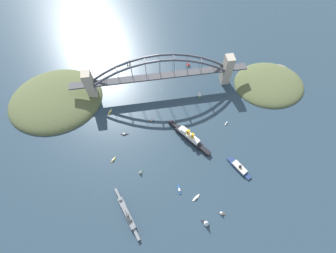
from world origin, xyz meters
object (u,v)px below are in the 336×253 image
at_px(naval_cruiser, 127,214).
at_px(small_boat_4, 179,189).
at_px(harbor_ferry_steamer, 239,168).
at_px(small_boat_1, 140,172).
at_px(small_boat_6, 110,112).
at_px(small_boat_10, 207,223).
at_px(small_boat_9, 113,160).
at_px(harbor_arch_bridge, 160,76).
at_px(ocean_liner, 189,137).
at_px(small_boat_5, 226,123).
at_px(small_boat_0, 196,198).
at_px(small_boat_2, 200,94).
at_px(small_boat_7, 124,134).
at_px(small_boat_3, 152,119).
at_px(seaplane_second_in_formation, 188,65).
at_px(seaplane_taxiing_near_bridge, 128,63).
at_px(small_boat_8, 222,213).

xyz_separation_m(naval_cruiser, small_boat_4, (-67.67, -19.57, -2.21)).
xyz_separation_m(harbor_ferry_steamer, small_boat_1, (131.69, -14.10, 1.35)).
bearing_deg(naval_cruiser, small_boat_1, -112.55).
xyz_separation_m(small_boat_6, small_boat_10, (-108.59, 180.77, 5.05)).
xyz_separation_m(naval_cruiser, small_boat_9, (14.26, -73.97, -2.30)).
relative_size(harbor_arch_bridge, ocean_liner, 4.22).
distance_m(small_boat_4, small_boat_5, 123.66).
distance_m(naval_cruiser, small_boat_10, 95.61).
bearing_deg(harbor_ferry_steamer, harbor_arch_bridge, -61.13).
xyz_separation_m(small_boat_0, small_boat_1, (65.79, -43.93, 2.71)).
xyz_separation_m(naval_cruiser, small_boat_5, (-155.32, -106.80, -2.28)).
distance_m(small_boat_2, small_boat_7, 135.40).
bearing_deg(small_boat_6, small_boat_5, 164.27).
bearing_deg(small_boat_0, small_boat_5, -124.31).
xyz_separation_m(small_boat_0, small_boat_10, (-5.57, 31.52, 5.02)).
relative_size(harbor_arch_bridge, small_boat_2, 23.15).
xyz_separation_m(naval_cruiser, small_boat_6, (16.50, -155.21, -2.33)).
relative_size(small_boat_1, small_boat_3, 0.92).
relative_size(small_boat_0, small_boat_4, 0.88).
height_order(small_boat_0, small_boat_6, small_boat_0).
relative_size(seaplane_second_in_formation, small_boat_3, 1.09).
height_order(harbor_arch_bridge, small_boat_3, harbor_arch_bridge).
bearing_deg(small_boat_5, seaplane_second_in_formation, -75.73).
bearing_deg(small_boat_2, small_boat_6, 3.82).
distance_m(seaplane_taxiing_near_bridge, small_boat_1, 204.32).
height_order(small_boat_0, small_boat_8, small_boat_8).
bearing_deg(seaplane_taxiing_near_bridge, small_boat_1, 90.53).
bearing_deg(small_boat_3, small_boat_1, 72.64).
height_order(ocean_liner, small_boat_4, ocean_liner).
bearing_deg(seaplane_taxiing_near_bridge, ocean_liner, 114.92).
xyz_separation_m(harbor_ferry_steamer, seaplane_second_in_formation, (29.55, -198.66, -0.04)).
relative_size(naval_cruiser, small_boat_5, 10.46).
bearing_deg(naval_cruiser, small_boat_0, -176.06).
bearing_deg(harbor_ferry_steamer, small_boat_1, -6.11).
bearing_deg(small_boat_4, harbor_arch_bridge, -89.92).
xyz_separation_m(ocean_liner, harbor_ferry_steamer, (-57.69, 55.09, -3.32)).
xyz_separation_m(small_boat_2, small_boat_9, (141.89, 90.87, -4.70)).
bearing_deg(small_boat_9, small_boat_4, 146.42).
xyz_separation_m(harbor_ferry_steamer, seaplane_taxiing_near_bridge, (133.56, -218.41, -0.33)).
height_order(harbor_arch_bridge, small_boat_8, harbor_arch_bridge).
bearing_deg(ocean_liner, small_boat_2, -113.99).
bearing_deg(small_boat_8, seaplane_taxiing_near_bridge, -70.81).
bearing_deg(harbor_arch_bridge, small_boat_7, 50.44).
bearing_deg(harbor_arch_bridge, small_boat_3, 70.13).
bearing_deg(harbor_arch_bridge, small_boat_9, 54.83).
height_order(small_boat_4, small_boat_7, small_boat_4).
height_order(small_boat_0, small_boat_9, small_boat_0).
bearing_deg(small_boat_7, small_boat_6, -65.65).
height_order(small_boat_2, small_boat_10, small_boat_10).
bearing_deg(small_boat_1, small_boat_8, 144.13).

